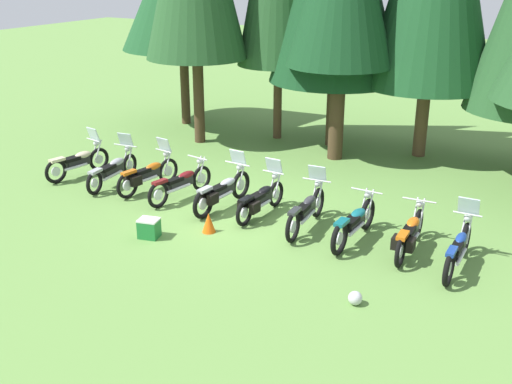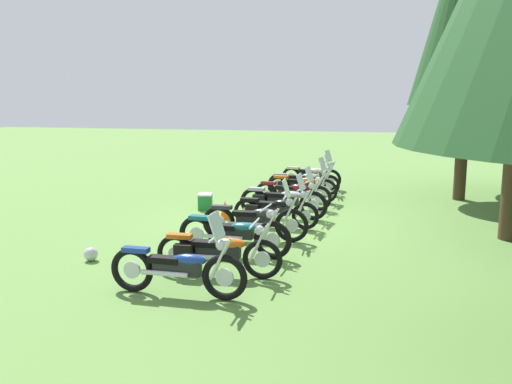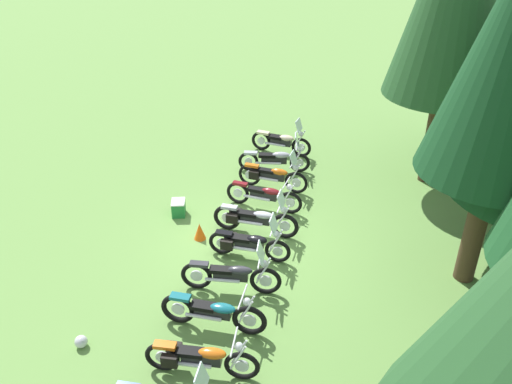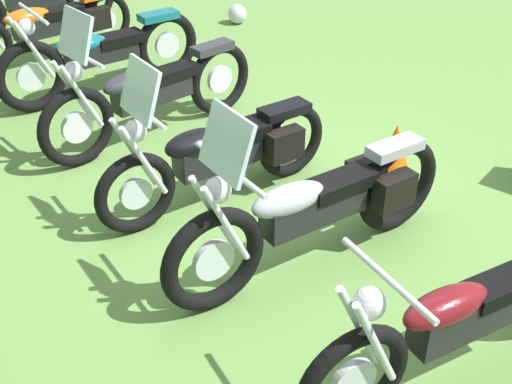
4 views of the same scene
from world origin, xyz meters
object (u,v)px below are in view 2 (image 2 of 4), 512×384
object	(u,v)px
motorcycle_3	(293,193)
motorcycle_7	(234,233)
motorcycle_1	(305,181)
motorcycle_8	(216,251)
motorcycle_4	(282,200)
motorcycle_2	(301,186)
motorcycle_9	(179,268)
picnic_cooler	(205,202)
traffic_cone	(225,210)
motorcycle_6	(256,219)
motorcycle_0	(312,175)
dropped_helmet	(91,254)
motorcycle_5	(274,209)

from	to	relation	value
motorcycle_3	motorcycle_7	world-z (taller)	motorcycle_7
motorcycle_1	motorcycle_8	size ratio (longest dim) A/B	1.03
motorcycle_4	motorcycle_2	bearing A→B (deg)	92.30
motorcycle_1	motorcycle_3	xyz separation A→B (m)	(2.33, 0.02, -0.01)
motorcycle_8	motorcycle_9	distance (m)	1.12
motorcycle_2	motorcycle_4	xyz separation A→B (m)	(2.48, -0.09, 0.00)
picnic_cooler	motorcycle_3	bearing A→B (deg)	108.13
picnic_cooler	traffic_cone	distance (m)	1.39
motorcycle_3	motorcycle_8	world-z (taller)	same
motorcycle_4	motorcycle_6	size ratio (longest dim) A/B	1.00
motorcycle_7	traffic_cone	xyz separation A→B (m)	(-3.17, -1.19, -0.22)
motorcycle_0	dropped_helmet	bearing A→B (deg)	-95.55
motorcycle_3	traffic_cone	size ratio (longest dim) A/B	4.83
motorcycle_7	motorcycle_8	distance (m)	1.26
motorcycle_5	traffic_cone	bearing A→B (deg)	161.26
traffic_cone	dropped_helmet	xyz separation A→B (m)	(4.17, -1.41, -0.11)
motorcycle_2	motorcycle_9	bearing A→B (deg)	-84.72
motorcycle_4	motorcycle_7	distance (m)	3.68
traffic_cone	dropped_helmet	distance (m)	4.40
motorcycle_8	motorcycle_1	bearing A→B (deg)	86.35
dropped_helmet	traffic_cone	bearing A→B (deg)	161.33
motorcycle_3	motorcycle_5	size ratio (longest dim) A/B	1.08
motorcycle_1	motorcycle_7	bearing A→B (deg)	-98.12
motorcycle_7	motorcycle_0	bearing A→B (deg)	90.64
motorcycle_0	motorcycle_3	world-z (taller)	motorcycle_0
motorcycle_5	motorcycle_6	distance (m)	1.33
motorcycle_5	traffic_cone	xyz separation A→B (m)	(-0.59, -1.45, -0.22)
motorcycle_6	motorcycle_0	bearing A→B (deg)	85.27
motorcycle_5	motorcycle_4	bearing A→B (deg)	95.33
motorcycle_0	motorcycle_2	world-z (taller)	motorcycle_2
motorcycle_7	dropped_helmet	size ratio (longest dim) A/B	8.77
motorcycle_2	picnic_cooler	bearing A→B (deg)	-132.45
traffic_cone	motorcycle_6	bearing A→B (deg)	34.61
motorcycle_3	traffic_cone	distance (m)	2.35
motorcycle_9	traffic_cone	xyz separation A→B (m)	(-5.51, -0.97, -0.22)
motorcycle_6	motorcycle_7	bearing A→B (deg)	-99.65
motorcycle_7	picnic_cooler	distance (m)	4.71
motorcycle_7	traffic_cone	size ratio (longest dim) A/B	4.92
motorcycle_0	picnic_cooler	world-z (taller)	motorcycle_0
motorcycle_6	traffic_cone	world-z (taller)	motorcycle_6
motorcycle_5	motorcycle_9	world-z (taller)	motorcycle_9
motorcycle_1	traffic_cone	xyz separation A→B (m)	(4.15, -1.44, -0.22)
motorcycle_5	motorcycle_8	world-z (taller)	motorcycle_5
motorcycle_2	motorcycle_8	world-z (taller)	motorcycle_2
motorcycle_0	motorcycle_9	distance (m)	11.03
motorcycle_0	picnic_cooler	xyz separation A→B (m)	(4.47, -2.39, -0.24)
picnic_cooler	motorcycle_6	bearing A→B (deg)	37.13
motorcycle_1	motorcycle_0	bearing A→B (deg)	82.56
motorcycle_6	motorcycle_2	bearing A→B (deg)	84.26
motorcycle_1	motorcycle_3	world-z (taller)	motorcycle_1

